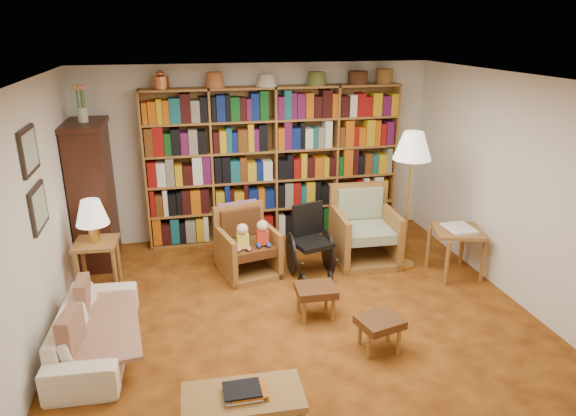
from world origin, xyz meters
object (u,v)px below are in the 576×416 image
object	(u,v)px
side_table_papers	(457,237)
wheelchair	(310,243)
side_table_lamp	(97,253)
footstool_b	(380,324)
coffee_table	(243,400)
sofa	(95,330)
footstool_a	(316,292)
armchair_leather	(247,245)
floor_lamp	(412,152)
armchair_sage	(362,232)

from	to	relation	value
side_table_papers	wheelchair	bearing A→B (deg)	165.20
side_table_lamp	footstool_b	xyz separation A→B (m)	(2.77, -1.81, -0.21)
footstool_b	coffee_table	distance (m)	1.65
sofa	footstool_a	bearing A→B (deg)	-82.96
armchair_leather	coffee_table	world-z (taller)	armchair_leather
side_table_lamp	side_table_papers	xyz separation A→B (m)	(4.30, -0.51, 0.03)
floor_lamp	footstool_b	size ratio (longest dim) A/B	3.76
armchair_sage	footstool_a	distance (m)	1.65
side_table_papers	coffee_table	distance (m)	3.65
sofa	footstool_a	xyz separation A→B (m)	(2.23, 0.15, 0.06)
side_table_papers	floor_lamp	bearing A→B (deg)	143.20
armchair_leather	footstool_b	size ratio (longest dim) A/B	1.81
coffee_table	side_table_papers	bearing A→B (deg)	35.60
side_table_papers	footstool_b	distance (m)	2.03
side_table_lamp	wheelchair	bearing A→B (deg)	-1.00
side_table_lamp	sofa	bearing A→B (deg)	-85.42
sofa	side_table_lamp	xyz separation A→B (m)	(-0.10, 1.25, 0.26)
armchair_leather	wheelchair	size ratio (longest dim) A/B	0.97
footstool_a	coffee_table	world-z (taller)	coffee_table
side_table_papers	footstool_b	size ratio (longest dim) A/B	1.46
floor_lamp	footstool_a	xyz separation A→B (m)	(-1.46, -0.97, -1.24)
armchair_sage	floor_lamp	xyz separation A→B (m)	(0.46, -0.34, 1.15)
side_table_lamp	floor_lamp	bearing A→B (deg)	-1.98
sofa	armchair_leather	bearing A→B (deg)	-46.77
sofa	armchair_sage	size ratio (longest dim) A/B	1.61
footstool_a	footstool_b	xyz separation A→B (m)	(0.44, -0.72, -0.02)
armchair_sage	footstool_b	xyz separation A→B (m)	(-0.57, -2.02, -0.10)
sofa	side_table_lamp	distance (m)	1.28
wheelchair	floor_lamp	distance (m)	1.69
armchair_leather	side_table_lamp	bearing A→B (deg)	-174.93
floor_lamp	footstool_a	distance (m)	2.15
side_table_papers	footstool_a	xyz separation A→B (m)	(-1.97, -0.59, -0.22)
side_table_lamp	wheelchair	size ratio (longest dim) A/B	0.72
side_table_papers	coffee_table	xyz separation A→B (m)	(-2.96, -2.12, -0.19)
armchair_leather	side_table_papers	size ratio (longest dim) A/B	1.24
wheelchair	side_table_papers	size ratio (longest dim) A/B	1.28
footstool_a	wheelchair	bearing A→B (deg)	78.78
side_table_lamp	side_table_papers	world-z (taller)	side_table_papers
floor_lamp	side_table_papers	world-z (taller)	floor_lamp
footstool_a	coffee_table	distance (m)	1.83
armchair_leather	floor_lamp	size ratio (longest dim) A/B	0.48
footstool_a	footstool_b	distance (m)	0.84
side_table_lamp	floor_lamp	xyz separation A→B (m)	(3.79, -0.13, 1.04)
sofa	floor_lamp	size ratio (longest dim) A/B	0.89
armchair_leather	wheelchair	world-z (taller)	wheelchair
coffee_table	footstool_b	bearing A→B (deg)	29.78
armchair_sage	coffee_table	world-z (taller)	armchair_sage
armchair_leather	footstool_b	distance (m)	2.21
side_table_lamp	footstool_a	distance (m)	2.58
wheelchair	side_table_papers	world-z (taller)	wheelchair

